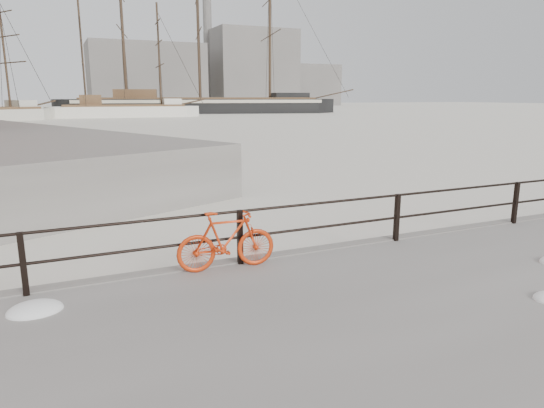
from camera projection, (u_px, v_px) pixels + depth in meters
name	position (u px, v px, depth m)	size (l,w,h in m)	color
ground	(390.00, 254.00, 10.45)	(400.00, 400.00, 0.00)	white
guardrail	(397.00, 218.00, 10.13)	(28.00, 0.10, 1.00)	black
bicycle	(226.00, 240.00, 8.45)	(1.75, 0.26, 1.06)	red
barque_black	(201.00, 113.00, 94.68)	(60.65, 19.85, 34.27)	black
schooner_mid	(126.00, 117.00, 77.56)	(25.29, 10.70, 18.51)	silver
industrial_west	(146.00, 76.00, 141.08)	(32.00, 18.00, 18.00)	gray
industrial_mid	(251.00, 69.00, 158.89)	(26.00, 20.00, 24.00)	gray
industrial_east	(306.00, 85.00, 173.64)	(20.00, 16.00, 14.00)	gray
smokestack	(208.00, 36.00, 155.95)	(2.80, 2.80, 44.00)	gray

